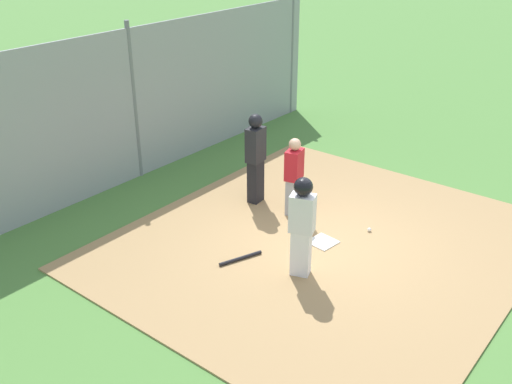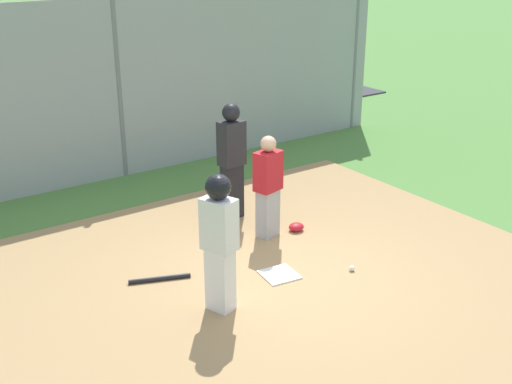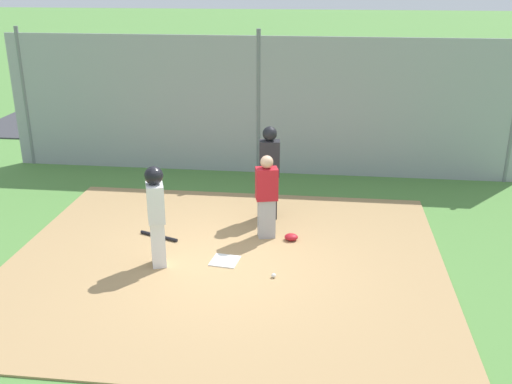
{
  "view_description": "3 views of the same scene",
  "coord_description": "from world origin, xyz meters",
  "px_view_note": "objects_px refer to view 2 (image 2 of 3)",
  "views": [
    {
      "loc": [
        7.71,
        4.61,
        5.33
      ],
      "look_at": [
        0.46,
        -1.14,
        0.85
      ],
      "focal_mm": 41.14,
      "sensor_mm": 36.0,
      "label": 1
    },
    {
      "loc": [
        4.49,
        5.86,
        4.11
      ],
      "look_at": [
        -0.44,
        -1.16,
        0.72
      ],
      "focal_mm": 45.07,
      "sensor_mm": 36.0,
      "label": 2
    },
    {
      "loc": [
        -1.56,
        8.58,
        4.53
      ],
      "look_at": [
        -0.43,
        -0.77,
        0.99
      ],
      "focal_mm": 41.19,
      "sensor_mm": 36.0,
      "label": 3
    }
  ],
  "objects_px": {
    "catcher_mask": "(296,227)",
    "parked_car_dark": "(237,69)",
    "runner": "(219,234)",
    "catcher": "(268,186)",
    "baseball_bat": "(160,279)",
    "parked_car_white": "(29,94)",
    "baseball": "(352,268)",
    "umpire": "(232,158)",
    "home_plate": "(279,275)"
  },
  "relations": [
    {
      "from": "catcher_mask",
      "to": "parked_car_dark",
      "type": "distance_m",
      "value": 9.87
    },
    {
      "from": "catcher",
      "to": "baseball_bat",
      "type": "distance_m",
      "value": 2.08
    },
    {
      "from": "umpire",
      "to": "parked_car_dark",
      "type": "distance_m",
      "value": 9.27
    },
    {
      "from": "catcher_mask",
      "to": "parked_car_dark",
      "type": "xyz_separation_m",
      "value": [
        -4.68,
        -8.67,
        0.52
      ]
    },
    {
      "from": "umpire",
      "to": "parked_car_white",
      "type": "distance_m",
      "value": 7.95
    },
    {
      "from": "baseball_bat",
      "to": "parked_car_dark",
      "type": "relative_size",
      "value": 0.18
    },
    {
      "from": "baseball_bat",
      "to": "parked_car_white",
      "type": "xyz_separation_m",
      "value": [
        -1.16,
        -9.08,
        0.55
      ]
    },
    {
      "from": "catcher",
      "to": "catcher_mask",
      "type": "xyz_separation_m",
      "value": [
        -0.46,
        0.1,
        -0.73
      ]
    },
    {
      "from": "home_plate",
      "to": "parked_car_dark",
      "type": "xyz_separation_m",
      "value": [
        -5.72,
        -9.63,
        0.57
      ]
    },
    {
      "from": "catcher",
      "to": "baseball",
      "type": "distance_m",
      "value": 1.71
    },
    {
      "from": "catcher_mask",
      "to": "parked_car_white",
      "type": "height_order",
      "value": "parked_car_white"
    },
    {
      "from": "baseball",
      "to": "parked_car_dark",
      "type": "xyz_separation_m",
      "value": [
        -4.86,
        -10.08,
        0.55
      ]
    },
    {
      "from": "catcher",
      "to": "umpire",
      "type": "distance_m",
      "value": 0.91
    },
    {
      "from": "catcher",
      "to": "parked_car_dark",
      "type": "height_order",
      "value": "catcher"
    },
    {
      "from": "catcher",
      "to": "umpire",
      "type": "relative_size",
      "value": 0.84
    },
    {
      "from": "parked_car_dark",
      "to": "parked_car_white",
      "type": "relative_size",
      "value": 1.02
    },
    {
      "from": "catcher_mask",
      "to": "parked_car_dark",
      "type": "relative_size",
      "value": 0.06
    },
    {
      "from": "baseball_bat",
      "to": "parked_car_dark",
      "type": "height_order",
      "value": "parked_car_dark"
    },
    {
      "from": "home_plate",
      "to": "catcher_mask",
      "type": "bearing_deg",
      "value": -137.43
    },
    {
      "from": "baseball_bat",
      "to": "parked_car_dark",
      "type": "xyz_separation_m",
      "value": [
        -7.06,
        -8.86,
        0.55
      ]
    },
    {
      "from": "home_plate",
      "to": "catcher",
      "type": "xyz_separation_m",
      "value": [
        -0.58,
        -1.06,
        0.78
      ]
    },
    {
      "from": "baseball_bat",
      "to": "baseball",
      "type": "height_order",
      "value": "baseball"
    },
    {
      "from": "parked_car_white",
      "to": "catcher_mask",
      "type": "bearing_deg",
      "value": -81.14
    },
    {
      "from": "catcher_mask",
      "to": "baseball",
      "type": "relative_size",
      "value": 3.24
    },
    {
      "from": "catcher_mask",
      "to": "parked_car_dark",
      "type": "bearing_deg",
      "value": -118.35
    },
    {
      "from": "umpire",
      "to": "home_plate",
      "type": "bearing_deg",
      "value": -21.69
    },
    {
      "from": "catcher_mask",
      "to": "baseball",
      "type": "bearing_deg",
      "value": 82.55
    },
    {
      "from": "catcher_mask",
      "to": "parked_car_dark",
      "type": "height_order",
      "value": "parked_car_dark"
    },
    {
      "from": "runner",
      "to": "baseball_bat",
      "type": "height_order",
      "value": "runner"
    },
    {
      "from": "parked_car_dark",
      "to": "baseball",
      "type": "bearing_deg",
      "value": 68.88
    },
    {
      "from": "baseball_bat",
      "to": "catcher_mask",
      "type": "distance_m",
      "value": 2.39
    },
    {
      "from": "runner",
      "to": "baseball",
      "type": "height_order",
      "value": "runner"
    },
    {
      "from": "baseball",
      "to": "baseball_bat",
      "type": "bearing_deg",
      "value": -29.13
    },
    {
      "from": "home_plate",
      "to": "baseball",
      "type": "relative_size",
      "value": 5.95
    },
    {
      "from": "home_plate",
      "to": "parked_car_white",
      "type": "bearing_deg",
      "value": -88.95
    },
    {
      "from": "umpire",
      "to": "baseball_bat",
      "type": "relative_size",
      "value": 2.3
    },
    {
      "from": "baseball_bat",
      "to": "baseball",
      "type": "relative_size",
      "value": 10.7
    },
    {
      "from": "home_plate",
      "to": "catcher_mask",
      "type": "xyz_separation_m",
      "value": [
        -1.04,
        -0.95,
        0.05
      ]
    },
    {
      "from": "parked_car_dark",
      "to": "baseball_bat",
      "type": "bearing_deg",
      "value": 56.08
    },
    {
      "from": "home_plate",
      "to": "parked_car_white",
      "type": "xyz_separation_m",
      "value": [
        0.18,
        -9.85,
        0.57
      ]
    },
    {
      "from": "home_plate",
      "to": "parked_car_white",
      "type": "relative_size",
      "value": 0.1
    },
    {
      "from": "umpire",
      "to": "catcher_mask",
      "type": "height_order",
      "value": "umpire"
    },
    {
      "from": "catcher",
      "to": "parked_car_white",
      "type": "bearing_deg",
      "value": 170.88
    },
    {
      "from": "catcher_mask",
      "to": "catcher",
      "type": "bearing_deg",
      "value": -12.47
    },
    {
      "from": "umpire",
      "to": "parked_car_white",
      "type": "bearing_deg",
      "value": 179.11
    },
    {
      "from": "baseball_bat",
      "to": "baseball",
      "type": "distance_m",
      "value": 2.51
    },
    {
      "from": "runner",
      "to": "catcher_mask",
      "type": "relative_size",
      "value": 7.04
    },
    {
      "from": "parked_car_dark",
      "to": "catcher",
      "type": "bearing_deg",
      "value": 63.69
    },
    {
      "from": "catcher",
      "to": "parked_car_white",
      "type": "relative_size",
      "value": 0.36
    },
    {
      "from": "home_plate",
      "to": "umpire",
      "type": "xyz_separation_m",
      "value": [
        -0.54,
        -1.94,
        0.96
      ]
    }
  ]
}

